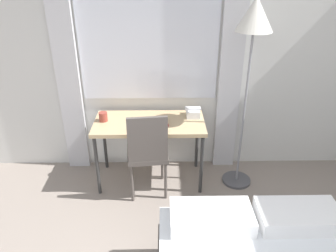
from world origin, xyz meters
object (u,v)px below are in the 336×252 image
Objects in this scene: book at (156,123)px; desk at (149,127)px; standing_lamp at (253,33)px; telephone at (193,112)px; mug at (103,117)px; desk_chair at (147,150)px.

desk is at bearing 142.94° from book.
standing_lamp reaches higher than telephone.
telephone is 0.67× the size of book.
telephone reaches higher than mug.
mug is (-0.46, 0.28, 0.23)m from desk_chair.
standing_lamp is (0.97, 0.20, 1.10)m from desk_chair.
mug is at bearing 177.28° from desk.
desk_chair reaches higher than desk.
standing_lamp reaches higher than book.
standing_lamp reaches higher than desk.
telephone is (-0.50, 0.19, -0.87)m from standing_lamp.
book is at bearing 179.45° from standing_lamp.
desk_chair is (-0.01, -0.26, -0.12)m from desk.
telephone is (0.48, 0.38, 0.23)m from desk_chair.
book is (0.08, 0.21, 0.20)m from desk_chair.
desk is 4.46× the size of book.
telephone is at bearing 159.46° from standing_lamp.
desk_chair is 1.48m from standing_lamp.
standing_lamp is at bearing 5.61° from desk_chair.
standing_lamp reaches higher than desk_chair.
desk_chair is 3.68× the size of book.
desk_chair is 5.53× the size of telephone.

